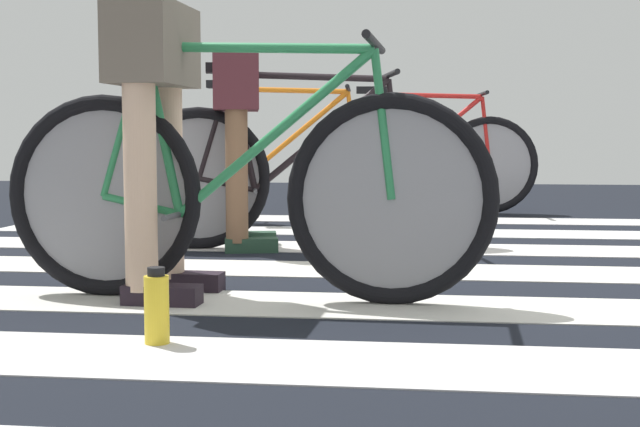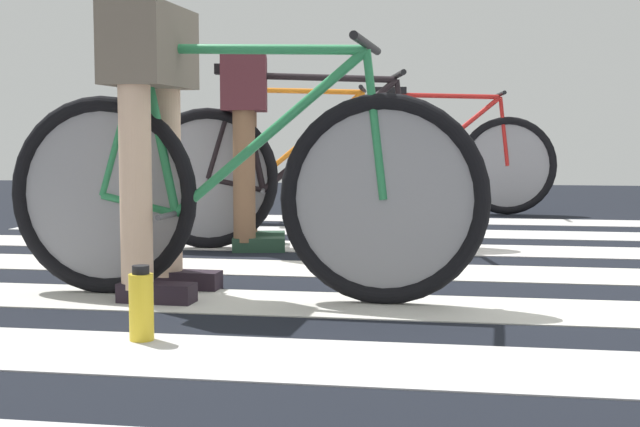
% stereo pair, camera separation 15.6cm
% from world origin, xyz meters
% --- Properties ---
extents(ground, '(18.00, 14.00, 0.02)m').
position_xyz_m(ground, '(0.00, 0.00, 0.01)').
color(ground, black).
extents(crosswalk_markings, '(5.46, 5.03, 0.00)m').
position_xyz_m(crosswalk_markings, '(-0.02, 0.02, 0.02)').
color(crosswalk_markings, silver).
rests_on(crosswalk_markings, ground).
extents(bicycle_1_of_4, '(1.74, 0.52, 0.93)m').
position_xyz_m(bicycle_1_of_4, '(-0.68, -0.69, 0.41)').
color(bicycle_1_of_4, black).
rests_on(bicycle_1_of_4, ground).
extents(cyclist_1_of_4, '(0.33, 0.42, 1.02)m').
position_xyz_m(cyclist_1_of_4, '(-0.99, -0.68, 0.68)').
color(cyclist_1_of_4, beige).
rests_on(cyclist_1_of_4, ground).
extents(bicycle_2_of_4, '(1.71, 0.56, 0.93)m').
position_xyz_m(bicycle_2_of_4, '(-0.68, 0.74, 0.41)').
color(bicycle_2_of_4, black).
rests_on(bicycle_2_of_4, ground).
extents(cyclist_2_of_4, '(0.38, 0.45, 0.98)m').
position_xyz_m(cyclist_2_of_4, '(-0.99, 0.68, 0.65)').
color(cyclist_2_of_4, brown).
rests_on(cyclist_2_of_4, ground).
extents(bicycle_3_of_4, '(1.74, 0.52, 0.93)m').
position_xyz_m(bicycle_3_of_4, '(-1.00, 2.01, 0.41)').
color(bicycle_3_of_4, black).
rests_on(bicycle_3_of_4, ground).
extents(bicycle_4_of_4, '(1.74, 0.52, 0.93)m').
position_xyz_m(bicycle_4_of_4, '(-0.09, 2.85, 0.41)').
color(bicycle_4_of_4, black).
rests_on(bicycle_4_of_4, ground).
extents(water_bottle, '(0.07, 0.07, 0.21)m').
position_xyz_m(water_bottle, '(-0.78, -1.36, 0.12)').
color(water_bottle, yellow).
rests_on(water_bottle, ground).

